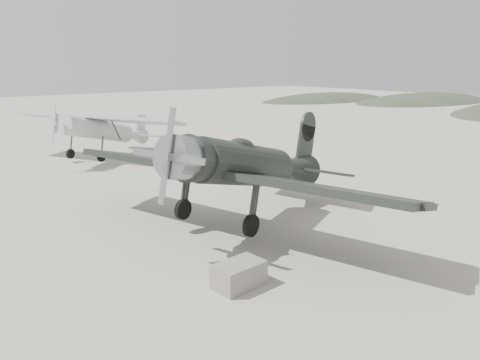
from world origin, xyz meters
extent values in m
plane|color=#A29E90|center=(0.00, 0.00, 0.00)|extent=(160.00, 160.00, 0.00)
ellipsoid|color=#2E3A2A|center=(60.00, 28.00, 0.00)|extent=(36.00, 18.00, 6.00)
ellipsoid|color=#2E3A2A|center=(50.00, 40.00, 0.00)|extent=(32.00, 16.00, 5.20)
cylinder|color=black|center=(-0.09, -0.17, 2.37)|extent=(5.10, 2.84, 1.55)
cone|color=black|center=(3.42, 0.84, 2.42)|extent=(3.16, 2.18, 1.44)
cylinder|color=#A6A9AB|center=(-3.33, -1.11, 2.37)|extent=(1.34, 1.59, 1.37)
cone|color=#A6A9AB|center=(-3.97, -1.29, 2.37)|extent=(0.54, 0.70, 0.62)
cube|color=#A6A9AB|center=(-3.89, -1.27, 2.37)|extent=(0.12, 0.21, 2.88)
ellipsoid|color=black|center=(-0.30, -0.23, 3.05)|extent=(1.38, 1.06, 0.51)
cube|color=black|center=(-0.83, -0.39, 1.98)|extent=(5.91, 13.39, 0.24)
cube|color=black|center=(4.27, 1.09, 2.48)|extent=(2.46, 4.80, 0.11)
cube|color=black|center=(4.43, 1.13, 3.42)|extent=(1.31, 0.47, 1.99)
cylinder|color=black|center=(-0.84, -1.94, 0.47)|extent=(0.77, 0.38, 0.75)
cylinder|color=black|center=(-1.67, 0.93, 0.47)|extent=(0.77, 0.38, 0.75)
cylinder|color=#333333|center=(-0.84, -1.94, 1.21)|extent=(0.15, 0.15, 1.55)
cylinder|color=#333333|center=(-1.67, 0.93, 1.21)|extent=(0.15, 0.15, 1.55)
cylinder|color=black|center=(4.53, 1.16, 1.95)|extent=(0.26, 0.15, 0.24)
cylinder|color=#A1A4A6|center=(0.57, 15.21, 1.97)|extent=(5.59, 3.72, 1.20)
cone|color=#A1A4A6|center=(3.95, 17.00, 1.97)|extent=(2.25, 1.89, 1.09)
cone|color=#A1A4A6|center=(-2.24, 13.73, 1.97)|extent=(1.11, 1.31, 1.14)
cube|color=#A1A4A6|center=(-2.62, 13.53, 1.97)|extent=(0.12, 0.16, 2.41)
cube|color=#A1A4A6|center=(0.18, 15.01, 2.64)|extent=(7.45, 11.61, 0.20)
cube|color=#A1A4A6|center=(4.44, 17.25, 2.02)|extent=(2.60, 3.75, 0.09)
cube|color=#A1A4A6|center=(4.53, 17.30, 2.73)|extent=(0.91, 0.54, 1.42)
cylinder|color=black|center=(0.36, 13.74, 0.30)|extent=(0.61, 0.42, 0.61)
cylinder|color=black|center=(-0.77, 15.87, 0.30)|extent=(0.61, 0.42, 0.61)
cylinder|color=#333333|center=(0.36, 13.74, 0.93)|extent=(0.13, 0.13, 1.31)
cylinder|color=#333333|center=(-0.77, 15.87, 0.93)|extent=(0.13, 0.13, 1.31)
cylinder|color=black|center=(4.63, 17.36, 1.64)|extent=(0.21, 0.16, 0.20)
cube|color=slate|center=(-3.15, -3.85, 0.35)|extent=(1.46, 0.97, 0.70)
camera|label=1|loc=(-10.45, -13.17, 6.02)|focal=35.00mm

